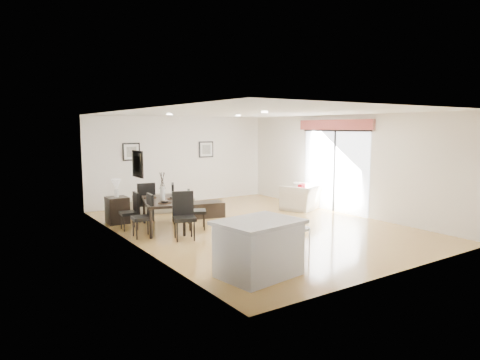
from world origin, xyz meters
TOP-DOWN VIEW (x-y plane):
  - ground at (0.00, 0.00)m, footprint 8.00×8.00m
  - wall_back at (0.00, 4.00)m, footprint 6.00×0.04m
  - wall_front at (0.00, -4.00)m, footprint 6.00×0.04m
  - wall_left at (-3.00, 0.00)m, footprint 0.04×8.00m
  - wall_right at (3.00, 0.00)m, footprint 0.04×8.00m
  - ceiling at (0.00, 0.00)m, footprint 6.00×8.00m
  - sofa at (-1.22, 2.94)m, footprint 2.05×1.28m
  - armchair at (2.34, 0.95)m, footprint 1.40×1.33m
  - courtyard_plant_a at (5.90, -0.70)m, footprint 0.78×0.74m
  - courtyard_plant_b at (5.87, 1.70)m, footprint 0.42×0.42m
  - dining_table at (-1.98, 0.91)m, footprint 1.26×1.82m
  - dining_chair_wnear at (-2.56, 0.49)m, footprint 0.47×0.47m
  - dining_chair_wfar at (-2.57, 1.32)m, footprint 0.43×0.43m
  - dining_chair_enear at (-1.39, 0.53)m, footprint 0.55×0.55m
  - dining_chair_efar at (-1.39, 1.37)m, footprint 0.59×0.59m
  - dining_chair_head at (-1.95, -0.11)m, footprint 0.57×0.57m
  - dining_chair_foot at (-1.99, 1.94)m, footprint 0.51×0.51m
  - vase at (-1.98, 0.91)m, footprint 0.70×1.15m
  - coffee_table at (-0.50, 1.62)m, footprint 1.10×0.80m
  - side_table at (-2.66, 2.14)m, footprint 0.50×0.50m
  - table_lamp at (-2.66, 2.14)m, footprint 0.23×0.23m
  - cushion at (2.24, 0.84)m, footprint 0.36×0.27m
  - kitchen_island at (-2.00, -2.85)m, footprint 1.41×1.16m
  - bar_stool at (-1.11, -2.85)m, footprint 0.31×0.31m
  - framed_print_back_left at (-1.60, 3.97)m, footprint 0.52×0.04m
  - framed_print_back_right at (0.90, 3.97)m, footprint 0.52×0.04m
  - framed_print_left_wall at (-2.97, -0.20)m, footprint 0.04×0.52m
  - sliding_door at (2.96, 0.30)m, footprint 0.12×2.70m
  - courtyard at (6.16, 0.87)m, footprint 6.00×6.00m

SIDE VIEW (x-z plane):
  - ground at x=0.00m, z-range 0.00..0.00m
  - coffee_table at x=-0.50m, z-range 0.00..0.39m
  - sofa at x=-1.22m, z-range 0.00..0.56m
  - courtyard_plant_b at x=5.87m, z-range 0.00..0.62m
  - side_table at x=-2.66m, z-range 0.00..0.66m
  - courtyard_plant_a at x=5.90m, z-range 0.00..0.68m
  - armchair at x=2.34m, z-range 0.00..0.71m
  - kitchen_island at x=-2.00m, z-range 0.01..0.91m
  - dining_chair_wfar at x=-2.57m, z-range 0.05..0.92m
  - dining_chair_enear at x=-1.39m, z-range 0.05..0.98m
  - dining_chair_wnear at x=-2.56m, z-range 0.05..0.99m
  - dining_chair_efar at x=-1.39m, z-range 0.06..1.05m
  - dining_chair_foot at x=-1.99m, z-range 0.06..1.05m
  - dining_chair_head at x=-1.95m, z-range 0.06..1.06m
  - bar_stool at x=-1.11m, z-range 0.24..0.91m
  - cushion at x=2.24m, z-range 0.41..0.76m
  - dining_table at x=-1.98m, z-range 0.28..0.97m
  - courtyard at x=6.16m, z-range -0.08..1.92m
  - table_lamp at x=-2.66m, z-range 0.72..1.16m
  - vase at x=-1.98m, z-range 0.65..1.30m
  - wall_back at x=0.00m, z-range 0.00..2.70m
  - wall_front at x=0.00m, z-range 0.00..2.70m
  - wall_left at x=-3.00m, z-range 0.00..2.70m
  - wall_right at x=3.00m, z-range 0.00..2.70m
  - framed_print_back_left at x=-1.60m, z-range 1.39..1.91m
  - framed_print_back_right at x=0.90m, z-range 1.39..1.91m
  - framed_print_left_wall at x=-2.97m, z-range 1.39..1.91m
  - sliding_door at x=2.96m, z-range 0.38..2.95m
  - ceiling at x=0.00m, z-range 2.69..2.71m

